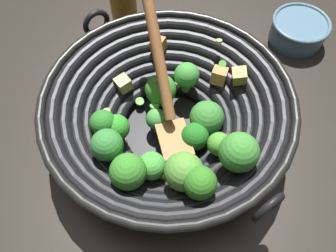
{
  "coord_description": "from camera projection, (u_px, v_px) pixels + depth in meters",
  "views": [
    {
      "loc": [
        0.11,
        0.28,
        0.52
      ],
      "look_at": [
        0.0,
        0.0,
        0.03
      ],
      "focal_mm": 35.6,
      "sensor_mm": 36.0,
      "label": 1
    }
  ],
  "objects": [
    {
      "name": "ground_plane",
      "position": [
        168.0,
        133.0,
        0.6
      ],
      "size": [
        4.0,
        4.0,
        0.0
      ],
      "primitive_type": "plane",
      "color": "#28231E"
    },
    {
      "name": "wok",
      "position": [
        168.0,
        113.0,
        0.54
      ],
      "size": [
        0.41,
        0.44,
        0.24
      ],
      "color": "black",
      "rests_on": "ground"
    },
    {
      "name": "prep_bowl",
      "position": [
        299.0,
        30.0,
        0.7
      ],
      "size": [
        0.12,
        0.12,
        0.05
      ],
      "color": "slate",
      "rests_on": "ground"
    }
  ]
}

